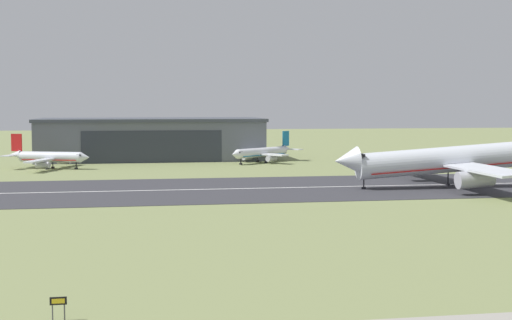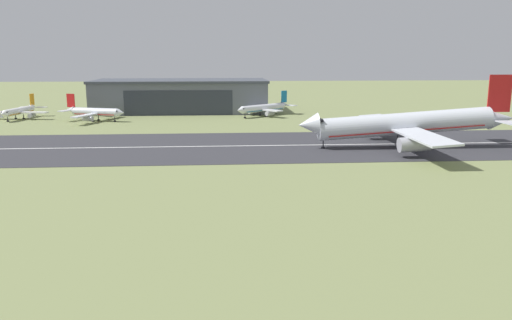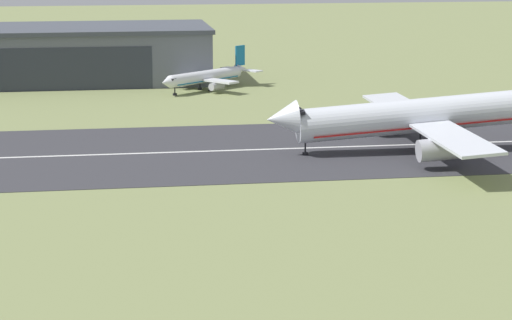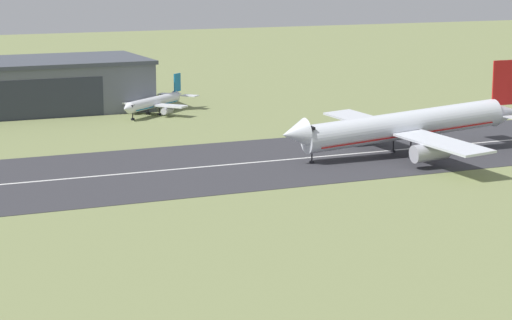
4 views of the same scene
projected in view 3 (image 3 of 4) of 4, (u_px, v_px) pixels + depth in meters
ground_plane at (158, 276)px, 92.40m from camera, size 753.70×753.70×0.00m
runway_strip at (137, 154)px, 144.30m from camera, size 513.70×40.42×0.06m
runway_centreline at (137, 153)px, 144.30m from camera, size 462.33×0.70×0.01m
hangar_building at (61, 54)px, 215.27m from camera, size 63.97×28.37×11.87m
airplane_landing at (432, 116)px, 144.88m from camera, size 49.64×48.53×16.30m
airplane_parked_centre at (206, 77)px, 203.26m from camera, size 22.70×20.55×8.35m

